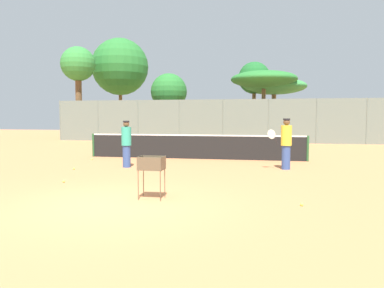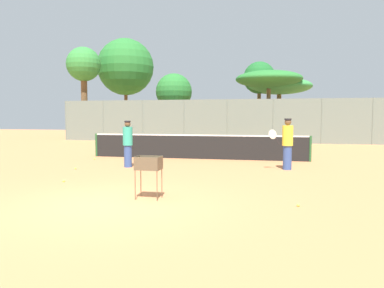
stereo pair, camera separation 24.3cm
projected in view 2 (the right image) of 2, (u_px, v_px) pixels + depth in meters
ground_plane at (110, 205)px, 7.88m from camera, size 80.00×80.00×0.00m
tennis_net at (197, 146)px, 16.40m from camera, size 9.67×0.10×1.07m
back_fence at (227, 121)px, 26.74m from camera, size 25.75×0.08×3.09m
tree_0 at (174, 92)px, 31.81m from camera, size 3.08×3.08×5.51m
tree_1 at (259, 78)px, 30.56m from camera, size 2.62×2.62×6.34m
tree_2 at (269, 80)px, 28.76m from camera, size 5.10×5.10×5.37m
tree_3 at (126, 67)px, 34.40m from camera, size 5.17×5.17×8.99m
tree_4 at (279, 87)px, 30.56m from camera, size 5.26×5.26×4.99m
tree_5 at (84, 67)px, 30.82m from camera, size 2.80×2.80×7.57m
player_white_outfit at (287, 143)px, 13.04m from camera, size 0.89×0.46×1.79m
player_red_cap at (128, 143)px, 13.71m from camera, size 0.57×0.81×1.71m
ball_cart at (149, 167)px, 8.41m from camera, size 0.56×0.41×0.97m
tennis_ball_0 at (64, 181)px, 10.62m from camera, size 0.07×0.07×0.07m
tennis_ball_1 at (298, 205)px, 7.72m from camera, size 0.07×0.07×0.07m
tennis_ball_2 at (76, 168)px, 13.20m from camera, size 0.07×0.07×0.07m
tennis_ball_3 at (95, 159)px, 16.18m from camera, size 0.07×0.07×0.07m
parked_car at (267, 132)px, 29.45m from camera, size 4.20×1.70×1.60m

